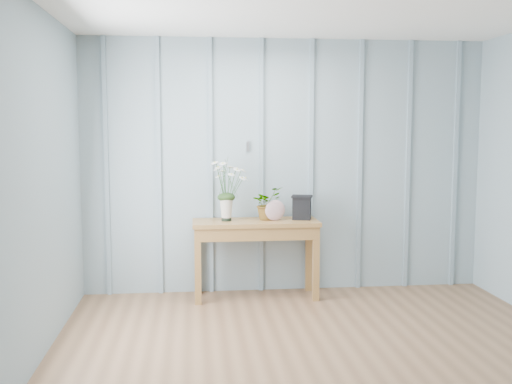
{
  "coord_description": "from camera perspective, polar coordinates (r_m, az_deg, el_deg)",
  "views": [
    {
      "loc": [
        -0.92,
        -3.63,
        1.64
      ],
      "look_at": [
        -0.33,
        1.94,
        1.03
      ],
      "focal_mm": 42.0,
      "sensor_mm": 36.0,
      "label": 1
    }
  ],
  "objects": [
    {
      "name": "sideboard",
      "position": [
        5.75,
        -0.05,
        -3.86
      ],
      "size": [
        1.2,
        0.45,
        0.75
      ],
      "color": "olive",
      "rests_on": "ground"
    },
    {
      "name": "felt_disc_vessel",
      "position": [
        5.71,
        1.83,
        -1.75
      ],
      "size": [
        0.21,
        0.09,
        0.2
      ],
      "primitive_type": "ellipsoid",
      "rotation": [
        0.0,
        0.0,
        0.17
      ],
      "color": "#8D4B63",
      "rests_on": "sideboard"
    },
    {
      "name": "spider_plant",
      "position": [
        5.78,
        1.03,
        -1.08
      ],
      "size": [
        0.38,
        0.37,
        0.32
      ],
      "primitive_type": "imported",
      "rotation": [
        0.0,
        0.0,
        0.73
      ],
      "color": "#1C3515",
      "rests_on": "sideboard"
    },
    {
      "name": "carved_box",
      "position": [
        5.79,
        4.39,
        -1.45
      ],
      "size": [
        0.23,
        0.2,
        0.23
      ],
      "color": "black",
      "rests_on": "sideboard"
    },
    {
      "name": "daisy_vase",
      "position": [
        5.67,
        -2.85,
        0.91
      ],
      "size": [
        0.41,
        0.32,
        0.59
      ],
      "color": "black",
      "rests_on": "sideboard"
    },
    {
      "name": "room_shell",
      "position": [
        4.65,
        5.51,
        10.46
      ],
      "size": [
        4.0,
        4.5,
        2.5
      ],
      "color": "#93A9B2",
      "rests_on": "ground"
    },
    {
      "name": "ground",
      "position": [
        4.09,
        7.9,
        -17.48
      ],
      "size": [
        4.5,
        4.5,
        0.0
      ],
      "primitive_type": "plane",
      "color": "brown",
      "rests_on": "ground"
    }
  ]
}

